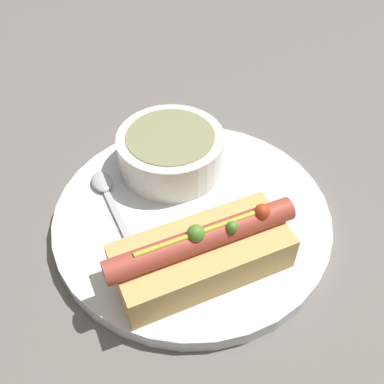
% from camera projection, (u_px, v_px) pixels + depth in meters
% --- Properties ---
extents(ground_plane, '(4.00, 4.00, 0.00)m').
position_uv_depth(ground_plane, '(192.00, 222.00, 0.49)').
color(ground_plane, slate).
extents(dinner_plate, '(0.29, 0.29, 0.02)m').
position_uv_depth(dinner_plate, '(192.00, 217.00, 0.48)').
color(dinner_plate, white).
rests_on(dinner_plate, ground_plane).
extents(hot_dog, '(0.18, 0.14, 0.06)m').
position_uv_depth(hot_dog, '(202.00, 253.00, 0.41)').
color(hot_dog, '#DBAD60').
rests_on(hot_dog, dinner_plate).
extents(soup_bowl, '(0.12, 0.12, 0.05)m').
position_uv_depth(soup_bowl, '(171.00, 150.00, 0.51)').
color(soup_bowl, silver).
rests_on(soup_bowl, dinner_plate).
extents(spoon, '(0.09, 0.15, 0.01)m').
position_uv_depth(spoon, '(110.00, 199.00, 0.48)').
color(spoon, '#B7B7BC').
rests_on(spoon, dinner_plate).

